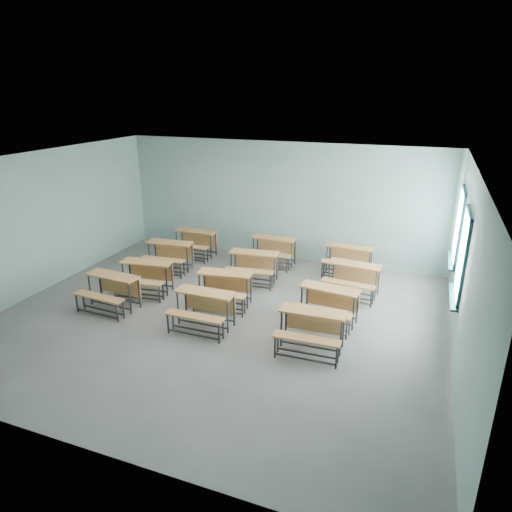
# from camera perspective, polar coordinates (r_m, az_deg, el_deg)

# --- Properties ---
(room) EXTENTS (9.04, 8.04, 3.24)m
(room) POSITION_cam_1_polar(r_m,az_deg,el_deg) (9.00, -4.27, 1.41)
(room) COLOR gray
(room) RESTS_ON ground
(desk_unit_r0c0) EXTENTS (1.23, 0.87, 0.74)m
(desk_unit_r0c0) POSITION_cam_1_polar(r_m,az_deg,el_deg) (10.26, -17.74, -3.72)
(desk_unit_r0c0) COLOR #C98648
(desk_unit_r0c0) RESTS_ON ground
(desk_unit_r0c1) EXTENTS (1.19, 0.80, 0.74)m
(desk_unit_r0c1) POSITION_cam_1_polar(r_m,az_deg,el_deg) (9.07, -6.61, -6.07)
(desk_unit_r0c1) COLOR #C98648
(desk_unit_r0c1) RESTS_ON ground
(desk_unit_r0c2) EXTENTS (1.21, 0.84, 0.74)m
(desk_unit_r0c2) POSITION_cam_1_polar(r_m,az_deg,el_deg) (8.33, 6.94, -8.60)
(desk_unit_r0c2) COLOR #C98648
(desk_unit_r0c2) RESTS_ON ground
(desk_unit_r1c0) EXTENTS (1.27, 0.94, 0.74)m
(desk_unit_r1c0) POSITION_cam_1_polar(r_m,az_deg,el_deg) (10.83, -13.68, -2.05)
(desk_unit_r1c0) COLOR #C98648
(desk_unit_r1c0) RESTS_ON ground
(desk_unit_r1c1) EXTENTS (1.27, 0.94, 0.74)m
(desk_unit_r1c1) POSITION_cam_1_polar(r_m,az_deg,el_deg) (9.93, -4.06, -3.56)
(desk_unit_r1c1) COLOR #C98648
(desk_unit_r1c1) RESTS_ON ground
(desk_unit_r1c2) EXTENTS (1.26, 0.92, 0.74)m
(desk_unit_r1c2) POSITION_cam_1_polar(r_m,az_deg,el_deg) (9.28, 8.97, -5.55)
(desk_unit_r1c2) COLOR #C98648
(desk_unit_r1c2) RESTS_ON ground
(desk_unit_r2c0) EXTENTS (1.24, 0.88, 0.74)m
(desk_unit_r2c0) POSITION_cam_1_polar(r_m,az_deg,el_deg) (12.07, -10.85, 0.49)
(desk_unit_r2c0) COLOR #C98648
(desk_unit_r2c0) RESTS_ON ground
(desk_unit_r2c1) EXTENTS (1.26, 0.91, 0.74)m
(desk_unit_r2c1) POSITION_cam_1_polar(r_m,az_deg,el_deg) (11.13, -0.37, -0.84)
(desk_unit_r2c1) COLOR #C98648
(desk_unit_r2c1) RESTS_ON ground
(desk_unit_r2c2) EXTENTS (1.25, 0.90, 0.74)m
(desk_unit_r2c2) POSITION_cam_1_polar(r_m,az_deg,el_deg) (10.63, 12.02, -2.35)
(desk_unit_r2c2) COLOR #C98648
(desk_unit_r2c2) RESTS_ON ground
(desk_unit_r3c0) EXTENTS (1.18, 0.79, 0.74)m
(desk_unit_r3c0) POSITION_cam_1_polar(r_m,az_deg,el_deg) (12.96, -7.73, 2.04)
(desk_unit_r3c0) COLOR #C98648
(desk_unit_r3c0) RESTS_ON ground
(desk_unit_r3c1) EXTENTS (1.18, 0.79, 0.74)m
(desk_unit_r3c1) POSITION_cam_1_polar(r_m,az_deg,el_deg) (12.24, 2.13, 1.12)
(desk_unit_r3c1) COLOR #C98648
(desk_unit_r3c1) RESTS_ON ground
(desk_unit_r3c2) EXTENTS (1.22, 0.84, 0.74)m
(desk_unit_r3c2) POSITION_cam_1_polar(r_m,az_deg,el_deg) (11.79, 11.47, -0.04)
(desk_unit_r3c2) COLOR #C98648
(desk_unit_r3c2) RESTS_ON ground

